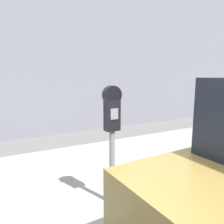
% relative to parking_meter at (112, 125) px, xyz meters
% --- Properties ---
extents(sidewalk, '(24.00, 2.80, 0.12)m').
position_rel_parking_meter_xyz_m(sidewalk, '(-0.54, 1.07, -1.11)').
color(sidewalk, '#9E9B96').
rests_on(sidewalk, ground_plane).
extents(building_facade, '(24.00, 0.30, 6.27)m').
position_rel_parking_meter_xyz_m(building_facade, '(-0.54, 4.23, 1.96)').
color(building_facade, gray).
rests_on(building_facade, ground_plane).
extents(parking_meter, '(0.23, 0.12, 1.54)m').
position_rel_parking_meter_xyz_m(parking_meter, '(0.00, 0.00, 0.00)').
color(parking_meter, gray).
rests_on(parking_meter, sidewalk).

